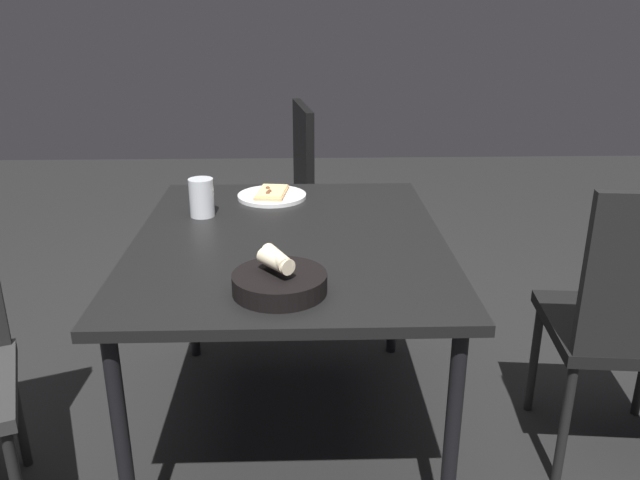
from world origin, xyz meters
The scene contains 7 objects.
ground centered at (0.00, 0.00, 0.00)m, with size 8.00×8.00×0.00m, color black.
dining_table centered at (0.00, 0.00, 0.66)m, with size 0.94×1.17×0.72m.
pizza_plate centered at (-0.07, 0.40, 0.73)m, with size 0.25×0.25×0.04m.
bread_basket centered at (-0.02, -0.40, 0.75)m, with size 0.24×0.24×0.11m.
beer_glass centered at (-0.29, 0.21, 0.78)m, with size 0.08×0.08×0.13m.
chair_far centered at (1.02, -0.19, 0.54)m, with size 0.48×0.48×0.94m.
chair_spare centered at (-0.06, 1.04, 0.53)m, with size 0.50×0.50×0.95m.
Camera 1 is at (0.04, -1.85, 1.42)m, focal length 36.14 mm.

